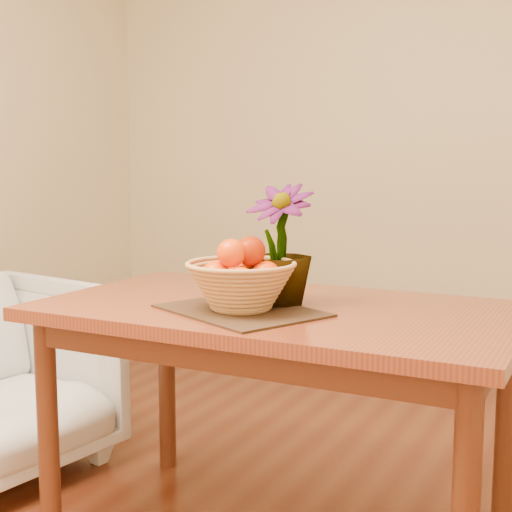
% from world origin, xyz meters
% --- Properties ---
extents(wall_back, '(4.00, 0.02, 2.70)m').
position_xyz_m(wall_back, '(0.00, 2.25, 1.35)').
color(wall_back, beige).
rests_on(wall_back, floor).
extents(table, '(1.40, 0.80, 0.75)m').
position_xyz_m(table, '(0.00, 0.30, 0.66)').
color(table, maroon).
rests_on(table, floor).
extents(placemat, '(0.54, 0.48, 0.01)m').
position_xyz_m(placemat, '(-0.05, 0.17, 0.75)').
color(placemat, '#331E12').
rests_on(placemat, table).
extents(wicker_basket, '(0.32, 0.32, 0.13)m').
position_xyz_m(wicker_basket, '(-0.05, 0.17, 0.82)').
color(wicker_basket, tan).
rests_on(wicker_basket, placemat).
extents(orange_pile, '(0.21, 0.20, 0.15)m').
position_xyz_m(orange_pile, '(-0.05, 0.17, 0.88)').
color(orange_pile, '#F65504').
rests_on(orange_pile, wicker_basket).
extents(potted_plant, '(0.20, 0.20, 0.36)m').
position_xyz_m(potted_plant, '(0.00, 0.30, 0.93)').
color(potted_plant, '#1E4C15').
rests_on(potted_plant, table).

